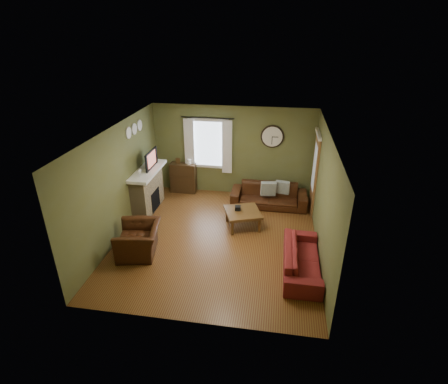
# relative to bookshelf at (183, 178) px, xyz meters

# --- Properties ---
(floor) EXTENTS (4.60, 5.20, 0.00)m
(floor) POSITION_rel_bookshelf_xyz_m (1.46, -2.42, -0.45)
(floor) COLOR brown
(floor) RESTS_ON ground
(ceiling) EXTENTS (4.60, 5.20, 0.00)m
(ceiling) POSITION_rel_bookshelf_xyz_m (1.46, -2.42, 2.15)
(ceiling) COLOR white
(ceiling) RESTS_ON ground
(wall_left) EXTENTS (0.00, 5.20, 2.60)m
(wall_left) POSITION_rel_bookshelf_xyz_m (-0.84, -2.42, 0.85)
(wall_left) COLOR brown
(wall_left) RESTS_ON ground
(wall_right) EXTENTS (0.00, 5.20, 2.60)m
(wall_right) POSITION_rel_bookshelf_xyz_m (3.76, -2.42, 0.85)
(wall_right) COLOR brown
(wall_right) RESTS_ON ground
(wall_back) EXTENTS (4.60, 0.00, 2.60)m
(wall_back) POSITION_rel_bookshelf_xyz_m (1.46, 0.18, 0.85)
(wall_back) COLOR brown
(wall_back) RESTS_ON ground
(wall_front) EXTENTS (4.60, 0.00, 2.60)m
(wall_front) POSITION_rel_bookshelf_xyz_m (1.46, -5.02, 0.85)
(wall_front) COLOR brown
(wall_front) RESTS_ON ground
(fireplace) EXTENTS (0.40, 1.40, 1.10)m
(fireplace) POSITION_rel_bookshelf_xyz_m (-0.64, -1.27, 0.10)
(fireplace) COLOR tan
(fireplace) RESTS_ON floor
(firebox) EXTENTS (0.04, 0.60, 0.55)m
(firebox) POSITION_rel_bookshelf_xyz_m (-0.45, -1.27, -0.15)
(firebox) COLOR black
(firebox) RESTS_ON fireplace
(mantel) EXTENTS (0.58, 1.60, 0.08)m
(mantel) POSITION_rel_bookshelf_xyz_m (-0.61, -1.27, 0.69)
(mantel) COLOR white
(mantel) RESTS_ON fireplace
(tv) EXTENTS (0.08, 0.60, 0.35)m
(tv) POSITION_rel_bookshelf_xyz_m (-0.59, -1.12, 0.91)
(tv) COLOR black
(tv) RESTS_ON mantel
(tv_screen) EXTENTS (0.02, 0.62, 0.36)m
(tv_screen) POSITION_rel_bookshelf_xyz_m (-0.51, -1.12, 0.96)
(tv_screen) COLOR #994C3F
(tv_screen) RESTS_ON mantel
(medallion_left) EXTENTS (0.28, 0.28, 0.03)m
(medallion_left) POSITION_rel_bookshelf_xyz_m (-0.82, -1.62, 1.80)
(medallion_left) COLOR white
(medallion_left) RESTS_ON wall_left
(medallion_mid) EXTENTS (0.28, 0.28, 0.03)m
(medallion_mid) POSITION_rel_bookshelf_xyz_m (-0.82, -1.27, 1.80)
(medallion_mid) COLOR white
(medallion_mid) RESTS_ON wall_left
(medallion_right) EXTENTS (0.28, 0.28, 0.03)m
(medallion_right) POSITION_rel_bookshelf_xyz_m (-0.82, -0.92, 1.80)
(medallion_right) COLOR white
(medallion_right) RESTS_ON wall_left
(window_pane) EXTENTS (1.00, 0.02, 1.30)m
(window_pane) POSITION_rel_bookshelf_xyz_m (0.76, 0.16, 1.05)
(window_pane) COLOR silver
(window_pane) RESTS_ON wall_back
(curtain_rod) EXTENTS (0.03, 0.03, 1.50)m
(curtain_rod) POSITION_rel_bookshelf_xyz_m (0.76, 0.06, 1.82)
(curtain_rod) COLOR black
(curtain_rod) RESTS_ON wall_back
(curtain_left) EXTENTS (0.28, 0.04, 1.55)m
(curtain_left) POSITION_rel_bookshelf_xyz_m (0.21, 0.06, 1.00)
(curtain_left) COLOR white
(curtain_left) RESTS_ON wall_back
(curtain_right) EXTENTS (0.28, 0.04, 1.55)m
(curtain_right) POSITION_rel_bookshelf_xyz_m (1.31, 0.06, 1.00)
(curtain_right) COLOR white
(curtain_right) RESTS_ON wall_back
(wall_clock) EXTENTS (0.64, 0.06, 0.64)m
(wall_clock) POSITION_rel_bookshelf_xyz_m (2.56, 0.13, 1.35)
(wall_clock) COLOR white
(wall_clock) RESTS_ON wall_back
(door) EXTENTS (0.05, 0.90, 2.10)m
(door) POSITION_rel_bookshelf_xyz_m (3.73, -0.57, 0.60)
(door) COLOR brown
(door) RESTS_ON floor
(bookshelf) EXTENTS (0.76, 0.32, 0.90)m
(bookshelf) POSITION_rel_bookshelf_xyz_m (0.00, 0.00, 0.00)
(bookshelf) COLOR #352312
(bookshelf) RESTS_ON floor
(book) EXTENTS (0.19, 0.24, 0.02)m
(book) POSITION_rel_bookshelf_xyz_m (0.06, 0.10, 0.51)
(book) COLOR #503518
(book) RESTS_ON bookshelf
(sofa_brown) EXTENTS (2.07, 0.81, 0.60)m
(sofa_brown) POSITION_rel_bookshelf_xyz_m (2.57, -0.51, -0.15)
(sofa_brown) COLOR #32180B
(sofa_brown) RESTS_ON floor
(pillow_left) EXTENTS (0.42, 0.18, 0.41)m
(pillow_left) POSITION_rel_bookshelf_xyz_m (2.55, -0.60, 0.10)
(pillow_left) COLOR gray
(pillow_left) RESTS_ON sofa_brown
(pillow_right) EXTENTS (0.39, 0.18, 0.38)m
(pillow_right) POSITION_rel_bookshelf_xyz_m (2.93, -0.44, 0.10)
(pillow_right) COLOR gray
(pillow_right) RESTS_ON sofa_brown
(sofa_red) EXTENTS (0.73, 1.86, 0.54)m
(sofa_red) POSITION_rel_bookshelf_xyz_m (3.37, -3.27, -0.18)
(sofa_red) COLOR maroon
(sofa_red) RESTS_ON floor
(armchair) EXTENTS (1.06, 1.16, 0.66)m
(armchair) POSITION_rel_bookshelf_xyz_m (-0.14, -3.23, -0.12)
(armchair) COLOR #32180B
(armchair) RESTS_ON floor
(coffee_table) EXTENTS (1.05, 1.05, 0.44)m
(coffee_table) POSITION_rel_bookshelf_xyz_m (1.99, -1.76, -0.23)
(coffee_table) COLOR #503518
(coffee_table) RESTS_ON floor
(tissue_box) EXTENTS (0.15, 0.15, 0.11)m
(tissue_box) POSITION_rel_bookshelf_xyz_m (1.86, -1.73, -0.05)
(tissue_box) COLOR black
(tissue_box) RESTS_ON coffee_table
(wine_glass_a) EXTENTS (0.07, 0.07, 0.19)m
(wine_glass_a) POSITION_rel_bookshelf_xyz_m (-0.59, -1.79, 0.83)
(wine_glass_a) COLOR white
(wine_glass_a) RESTS_ON mantel
(wine_glass_b) EXTENTS (0.07, 0.07, 0.19)m
(wine_glass_b) POSITION_rel_bookshelf_xyz_m (-0.59, -1.72, 0.83)
(wine_glass_b) COLOR white
(wine_glass_b) RESTS_ON mantel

